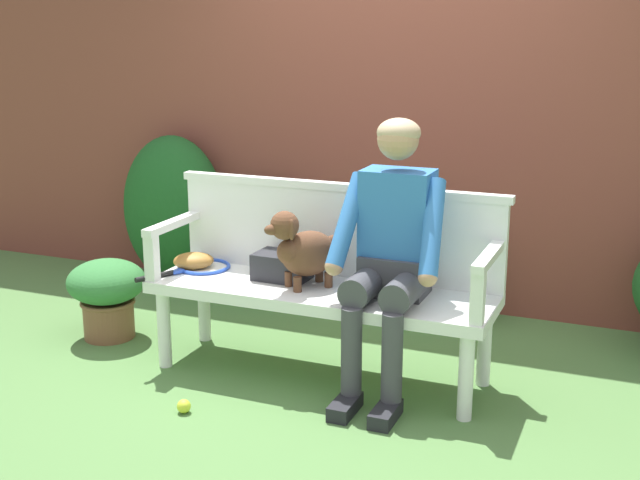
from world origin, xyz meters
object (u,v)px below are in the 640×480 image
Objects in this scene: dog_on_bench at (302,249)px; baseball_glove at (194,261)px; garden_bench at (320,299)px; potted_plant at (107,292)px; tennis_ball at (184,406)px; tennis_racket at (200,268)px; sports_bag at (282,266)px; person_seated at (391,245)px.

baseball_glove is at bearing 173.39° from dog_on_bench.
garden_bench is 0.78m from baseball_glove.
tennis_ball is at bearing -36.41° from potted_plant.
tennis_racket reaches higher than garden_bench.
sports_bag is at bearing 1.58° from potted_plant.
tennis_ball is at bearing -123.08° from garden_bench.
tennis_racket is 1.22× the size of potted_plant.
garden_bench is at bearing -14.19° from sports_bag.
potted_plant is (-1.35, 0.03, -0.14)m from garden_bench.
baseball_glove is (-0.77, 0.05, 0.11)m from garden_bench.
dog_on_bench reaches higher than potted_plant.
sports_bag is at bearing 172.68° from person_seated.
potted_plant reaches higher than tennis_ball.
dog_on_bench is 0.71m from baseball_glove.
potted_plant is (-0.58, -0.02, -0.25)m from baseball_glove.
sports_bag is (0.53, 0.01, 0.03)m from baseball_glove.
potted_plant is at bearing 178.38° from person_seated.
sports_bag is at bearing 165.81° from garden_bench.
baseball_glove is at bearing 116.23° from tennis_ball.
dog_on_bench is at bearing -158.32° from garden_bench.
person_seated is 2.37× the size of tennis_racket.
person_seated reaches higher than dog_on_bench.
potted_plant is at bearing 150.22° from baseball_glove.
potted_plant is at bearing -178.25° from tennis_racket.
sports_bag is at bearing 75.44° from tennis_ball.
garden_bench is 1.32× the size of person_seated.
garden_bench is at bearing 56.92° from tennis_ball.
tennis_ball is (-0.80, -0.63, -0.71)m from person_seated.
tennis_ball is 1.17m from potted_plant.
dog_on_bench is 0.68m from tennis_racket.
tennis_ball is at bearing -95.17° from baseball_glove.
dog_on_bench is at bearing -178.27° from person_seated.
baseball_glove reaches higher than potted_plant.
garden_bench reaches higher than potted_plant.
baseball_glove is 0.53m from sports_bag.
dog_on_bench is (-0.08, -0.03, 0.26)m from garden_bench.
baseball_glove is (-1.15, 0.07, -0.22)m from person_seated.
garden_bench is 4.37× the size of dog_on_bench.
person_seated is 1.14m from tennis_racket.
garden_bench is 6.36× the size of sports_bag.
tennis_racket is 0.89m from tennis_ball.
person_seated is 4.82× the size of sports_bag.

